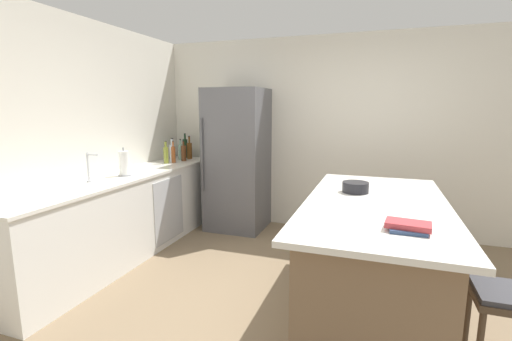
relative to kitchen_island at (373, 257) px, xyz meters
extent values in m
plane|color=#7A664C|center=(-0.58, -0.23, -0.47)|extent=(7.20, 7.20, 0.00)
cube|color=silver|center=(-0.58, 2.02, 0.83)|extent=(6.00, 0.10, 2.60)
cube|color=silver|center=(-3.03, -0.23, 0.83)|extent=(0.10, 6.00, 2.60)
cube|color=silver|center=(-2.67, 0.32, -0.03)|extent=(0.62, 3.09, 0.90)
cube|color=silver|center=(-2.67, 0.32, 0.44)|extent=(0.65, 3.12, 0.03)
cube|color=#B2B5BA|center=(-2.36, 0.71, -0.03)|extent=(0.01, 0.60, 0.75)
cube|color=#7A6047|center=(0.00, 0.00, -0.03)|extent=(0.91, 1.94, 0.90)
cube|color=silver|center=(0.00, 0.00, 0.44)|extent=(1.07, 2.14, 0.04)
cube|color=#56565B|center=(-1.83, 1.62, 0.48)|extent=(0.76, 0.71, 1.92)
cylinder|color=#4C4C51|center=(-2.17, 1.24, 0.58)|extent=(0.02, 0.02, 0.96)
cylinder|color=#473828|center=(0.59, -0.49, -0.19)|extent=(0.04, 0.04, 0.58)
cube|color=#473828|center=(0.74, -0.64, 0.12)|extent=(0.36, 0.36, 0.04)
cube|color=#38383D|center=(0.74, -0.64, 0.16)|extent=(0.34, 0.34, 0.03)
cylinder|color=silver|center=(-2.73, -0.11, 0.46)|extent=(0.05, 0.05, 0.02)
cylinder|color=silver|center=(-2.73, -0.11, 0.61)|extent=(0.02, 0.02, 0.28)
cylinder|color=silver|center=(-2.67, -0.11, 0.73)|extent=(0.14, 0.02, 0.02)
cylinder|color=gray|center=(-2.63, 0.29, 0.46)|extent=(0.14, 0.14, 0.01)
cylinder|color=white|center=(-2.63, 0.29, 0.60)|extent=(0.11, 0.11, 0.26)
cylinder|color=gray|center=(-2.63, 0.29, 0.75)|extent=(0.02, 0.02, 0.04)
cylinder|color=#19381E|center=(-2.73, 1.78, 0.59)|extent=(0.07, 0.07, 0.28)
cylinder|color=#19381E|center=(-2.73, 1.78, 0.77)|extent=(0.03, 0.03, 0.07)
cylinder|color=black|center=(-2.73, 1.78, 0.81)|extent=(0.03, 0.03, 0.01)
cylinder|color=brown|center=(-2.60, 1.68, 0.57)|extent=(0.07, 0.07, 0.23)
cylinder|color=brown|center=(-2.60, 1.68, 0.73)|extent=(0.03, 0.03, 0.09)
cylinder|color=black|center=(-2.60, 1.68, 0.78)|extent=(0.03, 0.03, 0.01)
cylinder|color=#8CB79E|center=(-2.69, 1.58, 0.56)|extent=(0.07, 0.07, 0.21)
cylinder|color=#8CB79E|center=(-2.69, 1.58, 0.70)|extent=(0.02, 0.02, 0.07)
cylinder|color=black|center=(-2.69, 1.58, 0.74)|extent=(0.02, 0.02, 0.01)
cylinder|color=#5B3319|center=(-2.59, 1.48, 0.56)|extent=(0.07, 0.07, 0.22)
cylinder|color=#5B3319|center=(-2.59, 1.48, 0.70)|extent=(0.03, 0.03, 0.06)
cylinder|color=black|center=(-2.59, 1.48, 0.73)|extent=(0.03, 0.03, 0.01)
cylinder|color=silver|center=(-2.71, 1.39, 0.57)|extent=(0.07, 0.07, 0.23)
cylinder|color=silver|center=(-2.71, 1.39, 0.73)|extent=(0.03, 0.03, 0.08)
cylinder|color=black|center=(-2.71, 1.39, 0.77)|extent=(0.04, 0.04, 0.01)
cylinder|color=#994C23|center=(-2.64, 1.29, 0.56)|extent=(0.06, 0.06, 0.22)
cylinder|color=#994C23|center=(-2.64, 1.29, 0.71)|extent=(0.02, 0.02, 0.07)
cylinder|color=black|center=(-2.64, 1.29, 0.75)|extent=(0.02, 0.02, 0.01)
cylinder|color=olive|center=(-2.69, 1.19, 0.56)|extent=(0.06, 0.06, 0.22)
cylinder|color=olive|center=(-2.69, 1.19, 0.71)|extent=(0.03, 0.03, 0.07)
cylinder|color=black|center=(-2.69, 1.19, 0.75)|extent=(0.03, 0.03, 0.01)
cube|color=#334770|center=(0.19, -0.64, 0.47)|extent=(0.21, 0.19, 0.02)
cube|color=#A83338|center=(0.19, -0.64, 0.50)|extent=(0.27, 0.18, 0.03)
cylinder|color=black|center=(-0.18, 0.27, 0.51)|extent=(0.23, 0.23, 0.09)
camera|label=1|loc=(0.00, -2.87, 1.19)|focal=24.97mm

